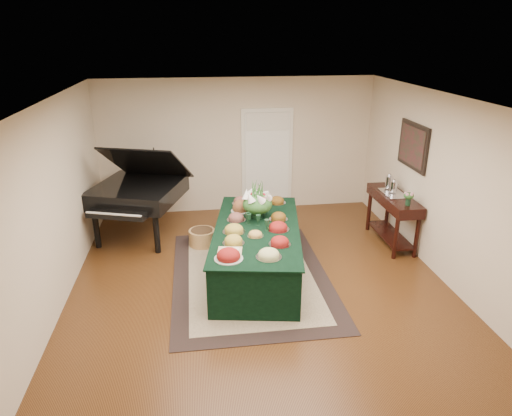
{
  "coord_description": "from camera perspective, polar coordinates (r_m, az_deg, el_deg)",
  "views": [
    {
      "loc": [
        -0.88,
        -5.99,
        3.53
      ],
      "look_at": [
        0.0,
        0.3,
        1.05
      ],
      "focal_mm": 32.0,
      "sensor_mm": 36.0,
      "label": 1
    }
  ],
  "objects": [
    {
      "name": "ground",
      "position": [
        7.01,
        0.34,
        -8.92
      ],
      "size": [
        6.0,
        6.0,
        0.0
      ],
      "primitive_type": "plane",
      "color": "black",
      "rests_on": "ground"
    },
    {
      "name": "wicker_basket",
      "position": [
        8.05,
        -6.75,
        -3.71
      ],
      "size": [
        0.46,
        0.46,
        0.29
      ],
      "primitive_type": "cylinder",
      "color": "#A27541",
      "rests_on": "ground"
    },
    {
      "name": "floral_centerpiece",
      "position": [
        7.12,
        0.18,
        0.95
      ],
      "size": [
        0.49,
        0.49,
        0.49
      ],
      "color": "black",
      "rests_on": "buffet_table"
    },
    {
      "name": "mahogany_sideboard",
      "position": [
        8.23,
        16.79,
        0.27
      ],
      "size": [
        0.45,
        1.4,
        0.9
      ],
      "color": "black",
      "rests_on": "ground"
    },
    {
      "name": "wall_painting",
      "position": [
        8.03,
        19.04,
        7.36
      ],
      "size": [
        0.05,
        0.95,
        0.75
      ],
      "color": "black",
      "rests_on": "ground"
    },
    {
      "name": "grand_piano",
      "position": [
        8.35,
        -14.51,
        2.02
      ],
      "size": [
        1.9,
        2.0,
        1.73
      ],
      "color": "black",
      "rests_on": "ground"
    },
    {
      "name": "food_platters",
      "position": [
        6.75,
        -0.44,
        -2.41
      ],
      "size": [
        1.33,
        2.31,
        0.15
      ],
      "color": "silver",
      "rests_on": "buffet_table"
    },
    {
      "name": "buffet_table",
      "position": [
        7.03,
        0.12,
        -5.27
      ],
      "size": [
        1.7,
        2.86,
        0.76
      ],
      "color": "black",
      "rests_on": "ground"
    },
    {
      "name": "kitchen_doorway",
      "position": [
        9.42,
        1.38,
        5.88
      ],
      "size": [
        1.05,
        0.07,
        2.1
      ],
      "color": "silver",
      "rests_on": "ground"
    },
    {
      "name": "green_goblets",
      "position": [
        6.88,
        -0.09,
        -1.57
      ],
      "size": [
        0.32,
        0.38,
        0.18
      ],
      "color": "black",
      "rests_on": "buffet_table"
    },
    {
      "name": "tea_service",
      "position": [
        8.27,
        16.59,
        2.71
      ],
      "size": [
        0.34,
        0.58,
        0.3
      ],
      "color": "silver",
      "rests_on": "mahogany_sideboard"
    },
    {
      "name": "pink_bouquet",
      "position": [
        7.7,
        18.54,
        1.4
      ],
      "size": [
        0.18,
        0.18,
        0.23
      ],
      "color": "black",
      "rests_on": "mahogany_sideboard"
    },
    {
      "name": "area_rug",
      "position": [
        7.08,
        -0.69,
        -8.52
      ],
      "size": [
        2.35,
        3.28,
        0.01
      ],
      "color": "black",
      "rests_on": "ground"
    },
    {
      "name": "cutting_board",
      "position": [
        6.11,
        -3.31,
        -5.27
      ],
      "size": [
        0.37,
        0.37,
        0.1
      ],
      "color": "tan",
      "rests_on": "buffet_table"
    }
  ]
}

